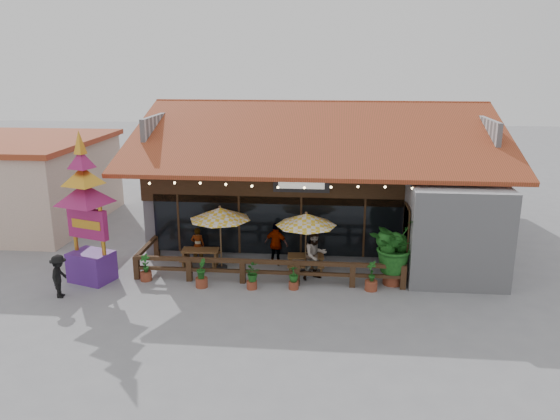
# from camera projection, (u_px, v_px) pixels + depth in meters

# --- Properties ---
(ground) EXTENTS (100.00, 100.00, 0.00)m
(ground) POSITION_uv_depth(u_px,v_px,m) (311.00, 280.00, 20.35)
(ground) COLOR gray
(ground) RESTS_ON ground
(restaurant_building) EXTENTS (15.50, 14.73, 6.09)m
(restaurant_building) POSITION_uv_depth(u_px,v_px,m) (323.00, 183.00, 26.07)
(restaurant_building) COLOR #B3B3B8
(restaurant_building) RESTS_ON ground
(patio_railing) EXTENTS (10.00, 2.60, 0.92)m
(patio_railing) POSITION_uv_depth(u_px,v_px,m) (250.00, 265.00, 20.13)
(patio_railing) COLOR #422917
(patio_railing) RESTS_ON ground
(neighbor_building) EXTENTS (8.40, 8.40, 4.22)m
(neighbor_building) POSITION_uv_depth(u_px,v_px,m) (13.00, 181.00, 26.88)
(neighbor_building) COLOR beige
(neighbor_building) RESTS_ON ground
(umbrella_left) EXTENTS (2.51, 2.51, 2.54)m
(umbrella_left) POSITION_uv_depth(u_px,v_px,m) (220.00, 214.00, 20.94)
(umbrella_left) COLOR brown
(umbrella_left) RESTS_ON ground
(umbrella_right) EXTENTS (2.48, 2.48, 2.46)m
(umbrella_right) POSITION_uv_depth(u_px,v_px,m) (306.00, 220.00, 20.41)
(umbrella_right) COLOR brown
(umbrella_right) RESTS_ON ground
(picnic_table_left) EXTENTS (1.51, 1.32, 0.69)m
(picnic_table_left) POSITION_uv_depth(u_px,v_px,m) (200.00, 255.00, 21.59)
(picnic_table_left) COLOR brown
(picnic_table_left) RESTS_ON ground
(picnic_table_right) EXTENTS (1.47, 1.29, 0.67)m
(picnic_table_right) POSITION_uv_depth(u_px,v_px,m) (306.00, 261.00, 21.02)
(picnic_table_right) COLOR brown
(picnic_table_right) RESTS_ON ground
(thai_sign_tower) EXTENTS (2.80, 2.80, 6.00)m
(thai_sign_tower) POSITION_uv_depth(u_px,v_px,m) (85.00, 198.00, 19.46)
(thai_sign_tower) COLOR #50227F
(thai_sign_tower) RESTS_ON ground
(tropical_plant) EXTENTS (2.40, 2.45, 2.57)m
(tropical_plant) POSITION_uv_depth(u_px,v_px,m) (394.00, 246.00, 19.60)
(tropical_plant) COLOR brown
(tropical_plant) RESTS_ON ground
(diner_a) EXTENTS (0.55, 0.38, 1.48)m
(diner_a) POSITION_uv_depth(u_px,v_px,m) (198.00, 245.00, 21.88)
(diner_a) COLOR #3B2412
(diner_a) RESTS_ON ground
(diner_b) EXTENTS (1.16, 1.08, 1.90)m
(diner_b) POSITION_uv_depth(u_px,v_px,m) (315.00, 255.00, 20.19)
(diner_b) COLOR #3B2412
(diner_b) RESTS_ON ground
(diner_c) EXTENTS (1.10, 0.75, 1.74)m
(diner_c) POSITION_uv_depth(u_px,v_px,m) (276.00, 244.00, 21.63)
(diner_c) COLOR #3B2412
(diner_c) RESTS_ON ground
(pedestrian) EXTENTS (0.72, 1.07, 1.54)m
(pedestrian) POSITION_uv_depth(u_px,v_px,m) (59.00, 276.00, 18.71)
(pedestrian) COLOR black
(pedestrian) RESTS_ON ground
(planter_a) EXTENTS (0.42, 0.42, 1.03)m
(planter_a) POSITION_uv_depth(u_px,v_px,m) (146.00, 269.00, 20.19)
(planter_a) COLOR brown
(planter_a) RESTS_ON ground
(planter_b) EXTENTS (0.44, 0.44, 1.07)m
(planter_b) POSITION_uv_depth(u_px,v_px,m) (201.00, 274.00, 19.60)
(planter_b) COLOR brown
(planter_b) RESTS_ON ground
(planter_c) EXTENTS (0.73, 0.73, 0.92)m
(planter_c) POSITION_uv_depth(u_px,v_px,m) (252.00, 275.00, 19.43)
(planter_c) COLOR brown
(planter_c) RESTS_ON ground
(planter_d) EXTENTS (0.41, 0.41, 0.87)m
(planter_d) POSITION_uv_depth(u_px,v_px,m) (294.00, 278.00, 19.45)
(planter_d) COLOR brown
(planter_d) RESTS_ON ground
(planter_e) EXTENTS (0.45, 0.47, 1.10)m
(planter_e) POSITION_uv_depth(u_px,v_px,m) (371.00, 278.00, 19.33)
(planter_e) COLOR brown
(planter_e) RESTS_ON ground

